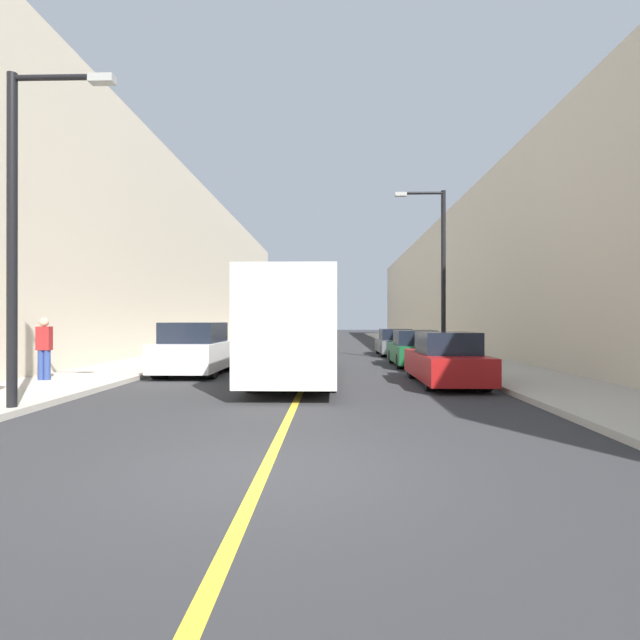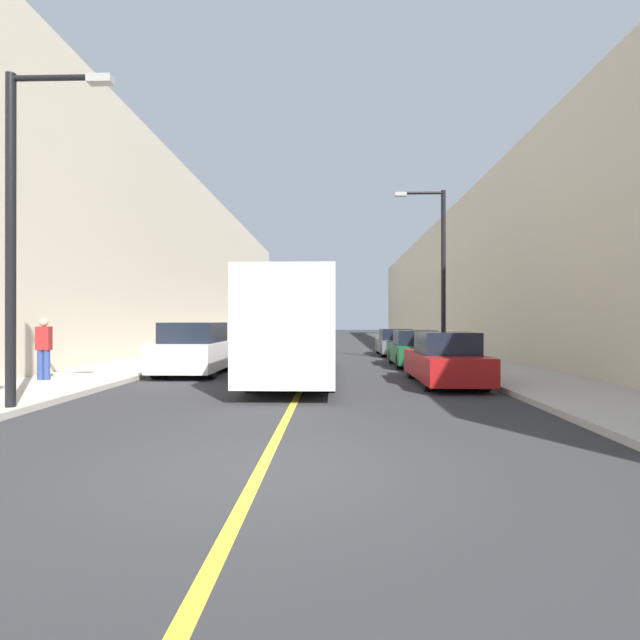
# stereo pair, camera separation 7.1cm
# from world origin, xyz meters

# --- Properties ---
(ground_plane) EXTENTS (200.00, 200.00, 0.00)m
(ground_plane) POSITION_xyz_m (0.00, 0.00, 0.00)
(ground_plane) COLOR #2D2D30
(sidewalk_left) EXTENTS (3.30, 72.00, 0.14)m
(sidewalk_left) POSITION_xyz_m (-7.00, 30.00, 0.07)
(sidewalk_left) COLOR #B2AA9E
(sidewalk_left) RESTS_ON ground
(sidewalk_right) EXTENTS (3.30, 72.00, 0.14)m
(sidewalk_right) POSITION_xyz_m (7.00, 30.00, 0.07)
(sidewalk_right) COLOR #B2AA9E
(sidewalk_right) RESTS_ON ground
(building_row_left) EXTENTS (4.00, 72.00, 11.82)m
(building_row_left) POSITION_xyz_m (-10.65, 30.00, 5.91)
(building_row_left) COLOR beige
(building_row_left) RESTS_ON ground
(building_row_right) EXTENTS (4.00, 72.00, 9.44)m
(building_row_right) POSITION_xyz_m (10.65, 30.00, 4.72)
(building_row_right) COLOR beige
(building_row_right) RESTS_ON ground
(road_center_line) EXTENTS (0.16, 72.00, 0.01)m
(road_center_line) POSITION_xyz_m (0.00, 30.00, 0.00)
(road_center_line) COLOR gold
(road_center_line) RESTS_ON ground
(bus) EXTENTS (2.41, 11.21, 3.22)m
(bus) POSITION_xyz_m (-0.25, 10.57, 1.73)
(bus) COLOR silver
(bus) RESTS_ON ground
(parked_suv_left) EXTENTS (2.05, 4.63, 1.84)m
(parked_suv_left) POSITION_xyz_m (-4.01, 11.35, 0.85)
(parked_suv_left) COLOR silver
(parked_suv_left) RESTS_ON ground
(car_right_near) EXTENTS (1.76, 4.76, 1.56)m
(car_right_near) POSITION_xyz_m (4.22, 8.76, 0.70)
(car_right_near) COLOR maroon
(car_right_near) RESTS_ON ground
(car_right_mid) EXTENTS (1.78, 4.31, 1.51)m
(car_right_mid) POSITION_xyz_m (4.24, 14.75, 0.68)
(car_right_mid) COLOR #145128
(car_right_mid) RESTS_ON ground
(car_right_far) EXTENTS (1.80, 4.41, 1.46)m
(car_right_far) POSITION_xyz_m (4.24, 21.30, 0.66)
(car_right_far) COLOR #51565B
(car_right_far) RESTS_ON ground
(street_lamp_left) EXTENTS (2.20, 0.24, 6.78)m
(street_lamp_left) POSITION_xyz_m (-5.46, 3.75, 4.01)
(street_lamp_left) COLOR black
(street_lamp_left) RESTS_ON sidewalk_left
(street_lamp_right) EXTENTS (2.20, 0.24, 7.41)m
(street_lamp_right) POSITION_xyz_m (5.47, 15.59, 4.33)
(street_lamp_right) COLOR black
(street_lamp_right) RESTS_ON sidewalk_right
(pedestrian) EXTENTS (0.40, 0.26, 1.84)m
(pedestrian) POSITION_xyz_m (-7.69, 8.34, 1.10)
(pedestrian) COLOR navy
(pedestrian) RESTS_ON sidewalk_left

